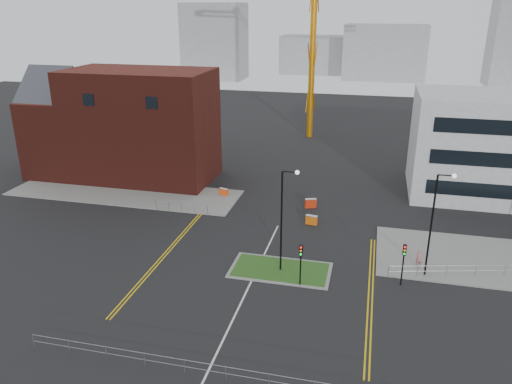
% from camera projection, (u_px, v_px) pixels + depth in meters
% --- Properties ---
extents(ground, '(200.00, 200.00, 0.00)m').
position_uv_depth(ground, '(232.00, 321.00, 36.10)').
color(ground, black).
rests_on(ground, ground).
extents(pavement_left, '(28.00, 8.00, 0.12)m').
position_uv_depth(pavement_left, '(124.00, 193.00, 60.48)').
color(pavement_left, slate).
rests_on(pavement_left, ground).
extents(island_kerb, '(8.60, 4.60, 0.08)m').
position_uv_depth(island_kerb, '(280.00, 270.00, 42.92)').
color(island_kerb, slate).
rests_on(island_kerb, ground).
extents(grass_island, '(8.00, 4.00, 0.12)m').
position_uv_depth(grass_island, '(280.00, 270.00, 42.91)').
color(grass_island, '#29521B').
rests_on(grass_island, ground).
extents(brick_building, '(24.20, 10.07, 14.24)m').
position_uv_depth(brick_building, '(120.00, 126.00, 64.20)').
color(brick_building, '#4B1912').
rests_on(brick_building, ground).
extents(streetlamp_island, '(1.46, 0.36, 9.18)m').
position_uv_depth(streetlamp_island, '(284.00, 213.00, 40.98)').
color(streetlamp_island, black).
rests_on(streetlamp_island, ground).
extents(streetlamp_right_near, '(1.46, 0.36, 9.18)m').
position_uv_depth(streetlamp_right_near, '(435.00, 217.00, 40.16)').
color(streetlamp_right_near, black).
rests_on(streetlamp_right_near, ground).
extents(traffic_light_island, '(0.28, 0.33, 3.65)m').
position_uv_depth(traffic_light_island, '(301.00, 257.00, 39.75)').
color(traffic_light_island, black).
rests_on(traffic_light_island, ground).
extents(traffic_light_right, '(0.28, 0.33, 3.65)m').
position_uv_depth(traffic_light_right, '(404.00, 257.00, 39.82)').
color(traffic_light_right, black).
rests_on(traffic_light_right, ground).
extents(railing_front, '(24.05, 0.05, 1.10)m').
position_uv_depth(railing_front, '(205.00, 367.00, 30.36)').
color(railing_front, gray).
rests_on(railing_front, ground).
extents(railing_left, '(6.05, 0.05, 1.10)m').
position_uv_depth(railing_left, '(181.00, 206.00, 54.62)').
color(railing_left, gray).
rests_on(railing_left, ground).
extents(railing_right, '(19.05, 5.05, 1.10)m').
position_uv_depth(railing_right, '(505.00, 268.00, 41.78)').
color(railing_right, gray).
rests_on(railing_right, ground).
extents(centre_line, '(0.15, 30.00, 0.01)m').
position_uv_depth(centre_line, '(240.00, 306.00, 37.91)').
color(centre_line, silver).
rests_on(centre_line, ground).
extents(yellow_left_a, '(0.12, 24.00, 0.01)m').
position_uv_depth(yellow_left_a, '(170.00, 247.00, 47.17)').
color(yellow_left_a, gold).
rests_on(yellow_left_a, ground).
extents(yellow_left_b, '(0.12, 24.00, 0.01)m').
position_uv_depth(yellow_left_b, '(173.00, 247.00, 47.10)').
color(yellow_left_b, gold).
rests_on(yellow_left_b, ground).
extents(yellow_right_a, '(0.12, 20.00, 0.01)m').
position_uv_depth(yellow_right_a, '(369.00, 294.00, 39.47)').
color(yellow_right_a, gold).
rests_on(yellow_right_a, ground).
extents(yellow_right_b, '(0.12, 20.00, 0.01)m').
position_uv_depth(yellow_right_b, '(372.00, 294.00, 39.40)').
color(yellow_right_b, gold).
rests_on(yellow_right_b, ground).
extents(skyline_a, '(18.00, 12.00, 22.00)m').
position_uv_depth(skyline_a, '(215.00, 42.00, 150.16)').
color(skyline_a, gray).
rests_on(skyline_a, ground).
extents(skyline_b, '(24.00, 12.00, 16.00)m').
position_uv_depth(skyline_b, '(384.00, 52.00, 149.33)').
color(skyline_b, gray).
rests_on(skyline_b, ground).
extents(skyline_d, '(30.00, 12.00, 12.00)m').
position_uv_depth(skyline_d, '(327.00, 55.00, 163.09)').
color(skyline_d, gray).
rests_on(skyline_d, ground).
extents(pedestrian, '(0.73, 0.57, 1.75)m').
position_uv_depth(pedestrian, '(419.00, 258.00, 43.13)').
color(pedestrian, '#B8777B').
rests_on(pedestrian, ground).
extents(barrier_left, '(1.16, 0.75, 0.93)m').
position_uv_depth(barrier_left, '(224.00, 192.00, 59.51)').
color(barrier_left, '#F1470D').
rests_on(barrier_left, ground).
extents(barrier_mid, '(1.33, 0.82, 1.06)m').
position_uv_depth(barrier_mid, '(311.00, 203.00, 56.02)').
color(barrier_mid, red).
rests_on(barrier_mid, ground).
extents(barrier_right, '(1.23, 0.57, 1.00)m').
position_uv_depth(barrier_right, '(312.00, 220.00, 51.75)').
color(barrier_right, '#D75C0B').
rests_on(barrier_right, ground).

